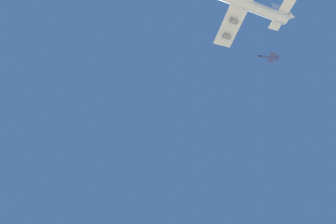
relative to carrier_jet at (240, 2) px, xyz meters
name	(u,v)px	position (x,y,z in m)	size (l,w,h in m)	color
carrier_jet	(240,2)	(0.00, 0.00, 0.00)	(71.59, 58.52, 19.65)	white
chase_jet_right_wing	(270,57)	(-44.17, -8.58, -1.64)	(13.97, 11.40, 4.00)	#38478C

